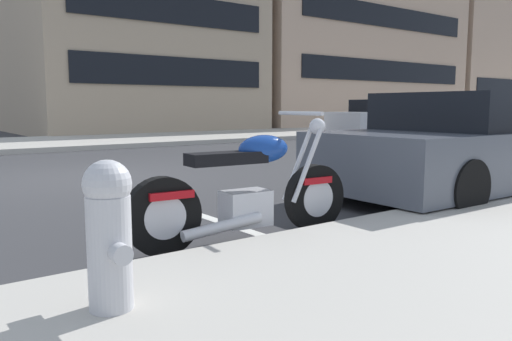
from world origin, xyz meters
The scene contains 10 objects.
ground_plane centered at (0.00, 0.00, 0.00)m, with size 260.00×260.00×0.00m, color #333335.
sidewalk_far_curb centered at (12.00, 7.42, 0.07)m, with size 120.00×5.00×0.14m, color #ADA89E.
parking_stall_stripe centered at (0.00, -4.32, 0.00)m, with size 0.12×2.20×0.01m, color silver.
parked_motorcycle centered at (-0.21, -4.70, 0.42)m, with size 2.12×0.62×1.11m.
parked_car_behind_motorcycle centered at (3.69, -4.49, 0.63)m, with size 4.68×2.00×1.32m.
car_opposite_curb centered at (12.46, 4.10, 0.67)m, with size 4.36×2.00×1.38m.
fire_hydrant centered at (-1.81, -5.73, 0.54)m, with size 0.24×0.36×0.76m.
townhouse_near_left centered at (6.80, 15.16, 5.64)m, with size 9.64×10.95×11.28m.
townhouse_far_uphill centered at (19.65, 15.30, 6.82)m, with size 14.95×11.23×13.64m.
townhouse_behind_pole centered at (32.41, 13.94, 5.50)m, with size 9.41×8.50×11.00m.
Camera 1 is at (-2.71, -8.13, 1.15)m, focal length 35.66 mm.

